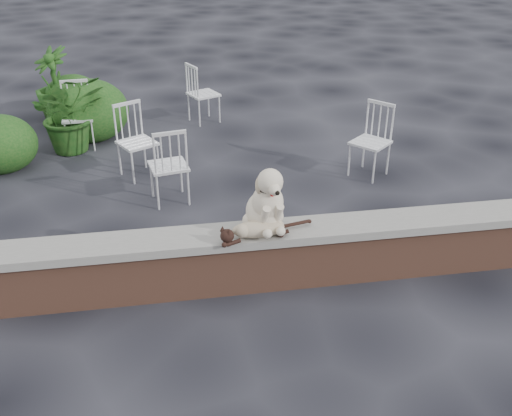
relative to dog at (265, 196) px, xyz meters
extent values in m
plane|color=black|center=(-0.17, -0.04, -0.90)|extent=(60.00, 60.00, 0.00)
cube|color=brown|center=(-0.17, -0.04, -0.65)|extent=(6.00, 0.30, 0.50)
cube|color=slate|center=(-0.17, -0.04, -0.36)|extent=(6.20, 0.40, 0.08)
imported|color=#113E12|center=(-2.12, 3.61, -0.35)|extent=(1.23, 1.16, 1.10)
imported|color=#113E12|center=(-2.51, 5.06, -0.33)|extent=(0.91, 0.91, 1.14)
ellipsoid|color=#113E12|center=(-1.91, 4.06, -0.48)|extent=(1.18, 1.08, 0.93)
ellipsoid|color=#113E12|center=(-2.27, 5.18, -0.59)|extent=(0.89, 0.81, 0.70)
camera|label=1|loc=(-0.81, -4.45, 2.31)|focal=40.79mm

